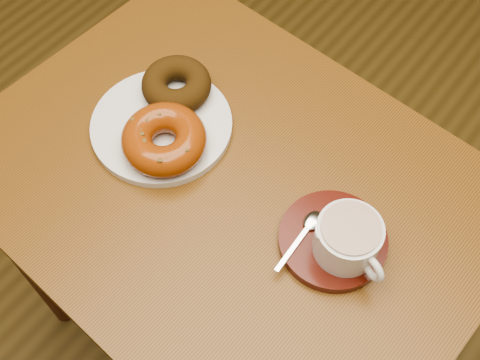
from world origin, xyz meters
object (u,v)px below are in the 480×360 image
Objects in this scene: donut_plate at (162,125)px; coffee_cup at (349,239)px; saucer at (333,240)px; cafe_table at (230,217)px.

coffee_cup reaches higher than donut_plate.
donut_plate is 1.46× the size of saucer.
donut_plate is (-0.14, 0.01, 0.12)m from cafe_table.
coffee_cup reaches higher than cafe_table.
cafe_table is 5.39× the size of saucer.
donut_plate reaches higher than cafe_table.
coffee_cup is (0.32, -0.00, 0.04)m from donut_plate.
saucer is (0.17, 0.01, 0.12)m from cafe_table.
coffee_cup reaches higher than saucer.
cafe_table is 0.21m from saucer.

